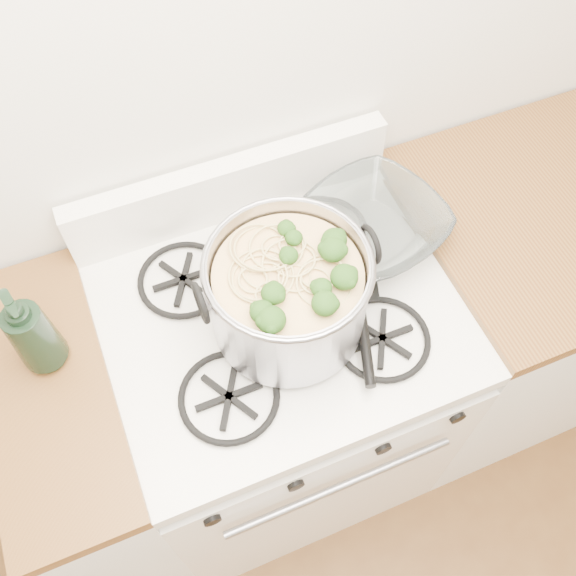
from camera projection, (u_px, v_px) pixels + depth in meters
The scene contains 7 objects.
gas_range at pixel (282, 395), 1.78m from camera, with size 0.76×0.66×0.92m.
counter_left at pixel (101, 460), 1.66m from camera, with size 0.25×0.65×0.92m.
counter_right at pixel (551, 287), 1.94m from camera, with size 1.00×0.65×0.92m.
stock_pot at pixel (288, 294), 1.26m from camera, with size 0.36×0.33×0.22m.
spatula at pixel (356, 278), 1.39m from camera, with size 0.29×0.31×0.02m, color black, non-canonical shape.
glass_bowl at pixel (373, 230), 1.46m from camera, with size 0.12×0.12×0.03m, color white.
bottle at pixel (29, 330), 1.21m from camera, with size 0.09×0.09×0.24m, color black.
Camera 1 is at (-0.25, 0.62, 2.10)m, focal length 40.00 mm.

